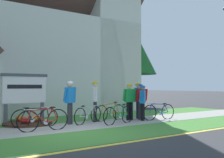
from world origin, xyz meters
The scene contains 21 objects.
ground centered at (0.00, 4.00, 0.00)m, with size 140.00×140.00×0.00m, color #333335.
sidewalk_slab centered at (-0.07, 1.28, 0.01)m, with size 32.00×2.15×0.01m, color #99968E.
grass_verge centered at (-0.07, -0.90, 0.00)m, with size 32.00×2.21×0.01m, color #427F33.
church_lawn centered at (-0.07, 3.62, 0.00)m, with size 24.00×2.54×0.01m, color #427F33.
curb_paint_stripe centered at (-0.07, -2.16, 0.00)m, with size 28.00×0.16×0.01m, color yellow.
church_building centered at (0.42, 9.16, 5.03)m, with size 14.93×10.98×14.37m.
church_sign centered at (-0.64, 3.19, 1.35)m, with size 1.89×0.12×2.05m.
flower_bed centered at (-0.65, 2.79, 0.08)m, with size 1.91×1.91×0.34m.
bicycle_red centered at (-0.66, 0.94, 0.39)m, with size 1.78×0.14×0.84m.
bicycle_green centered at (2.48, 0.87, 0.38)m, with size 1.77×0.43×0.83m.
bicycle_yellow centered at (1.50, 1.67, 0.36)m, with size 1.63×0.70×0.78m.
bicycle_blue centered at (4.79, 0.92, 0.37)m, with size 1.72×0.26×0.79m.
bicycle_black centered at (-0.63, 1.93, 0.37)m, with size 1.73×0.25×0.77m.
bicycle_orange centered at (2.81, 1.98, 0.38)m, with size 1.74×0.29×0.84m.
cyclist_in_yellow_jersey centered at (4.13, 1.46, 0.96)m, with size 0.60×0.43×1.64m.
cyclist_in_red_jersey centered at (3.95, 1.09, 0.91)m, with size 0.55×0.48×1.57m.
cyclist_in_green_jersey centered at (0.77, 1.87, 1.03)m, with size 0.63×0.46×1.74m.
cyclist_in_orange_jersey centered at (2.05, 2.04, 1.04)m, with size 0.47×0.61×1.75m.
cyclist_in_white_jersey centered at (4.32, 1.84, 1.00)m, with size 0.64×0.39×1.70m.
cyclist_in_blue_jersey centered at (3.58, 1.57, 0.96)m, with size 0.65×0.27×1.65m.
roadside_conifer centered at (8.74, 8.04, 4.46)m, with size 3.98×3.98×6.50m.
Camera 1 is at (-3.91, -7.94, 1.53)m, focal length 42.82 mm.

